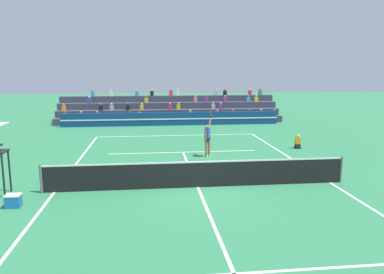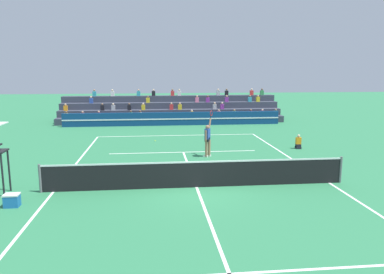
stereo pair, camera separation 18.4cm
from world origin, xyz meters
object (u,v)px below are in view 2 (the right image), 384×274
(tennis_player, at_px, (208,138))
(equipment_cooler, at_px, (12,200))
(tennis_ball, at_px, (155,141))
(ball_kid_courtside, at_px, (298,143))

(tennis_player, height_order, equipment_cooler, tennis_player)
(tennis_ball, height_order, equipment_cooler, equipment_cooler)
(ball_kid_courtside, relative_size, equipment_cooler, 1.69)
(tennis_ball, distance_m, equipment_cooler, 12.37)
(ball_kid_courtside, xyz_separation_m, tennis_player, (-5.62, -1.49, 0.66))
(ball_kid_courtside, relative_size, tennis_ball, 12.43)
(ball_kid_courtside, height_order, tennis_ball, ball_kid_courtside)
(tennis_player, bearing_deg, tennis_ball, 120.55)
(tennis_ball, xyz_separation_m, equipment_cooler, (-4.92, -11.35, 0.19))
(tennis_player, height_order, tennis_ball, tennis_player)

